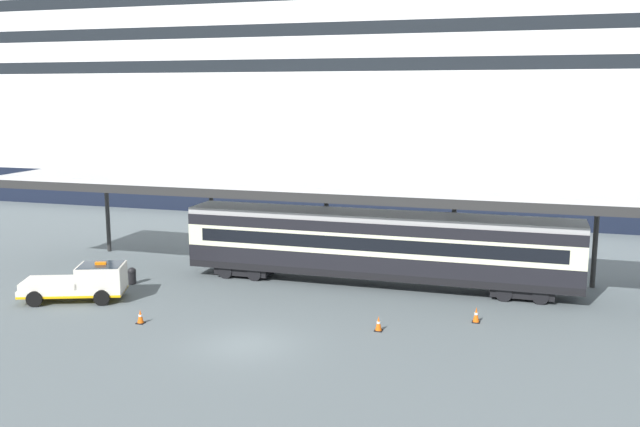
# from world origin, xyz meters

# --- Properties ---
(ground_plane) EXTENTS (400.00, 400.00, 0.00)m
(ground_plane) POSITION_xyz_m (0.00, 0.00, 0.00)
(ground_plane) COLOR slate
(cruise_ship) EXTENTS (148.91, 22.52, 33.53)m
(cruise_ship) POSITION_xyz_m (-15.22, 41.20, 10.84)
(cruise_ship) COLOR black
(cruise_ship) RESTS_ON ground
(platform_canopy) EXTENTS (46.13, 5.89, 5.66)m
(platform_canopy) POSITION_xyz_m (3.38, 11.17, 5.42)
(platform_canopy) COLOR silver
(platform_canopy) RESTS_ON ground
(train_carriage) EXTENTS (21.74, 2.81, 4.11)m
(train_carriage) POSITION_xyz_m (3.38, 10.74, 2.31)
(train_carriage) COLOR black
(train_carriage) RESTS_ON ground
(service_truck) EXTENTS (5.58, 3.72, 2.02)m
(service_truck) POSITION_xyz_m (-10.62, 3.59, 0.99)
(service_truck) COLOR silver
(service_truck) RESTS_ON ground
(traffic_cone_near) EXTENTS (0.36, 0.36, 0.67)m
(traffic_cone_near) POSITION_xyz_m (-5.84, 1.15, 0.33)
(traffic_cone_near) COLOR black
(traffic_cone_near) RESTS_ON ground
(traffic_cone_mid) EXTENTS (0.36, 0.36, 0.74)m
(traffic_cone_mid) POSITION_xyz_m (9.19, 5.81, 0.37)
(traffic_cone_mid) COLOR black
(traffic_cone_mid) RESTS_ON ground
(traffic_cone_far) EXTENTS (0.36, 0.36, 0.70)m
(traffic_cone_far) POSITION_xyz_m (5.04, 3.33, 0.34)
(traffic_cone_far) COLOR black
(traffic_cone_far) RESTS_ON ground
(quay_bollard) EXTENTS (0.48, 0.48, 0.96)m
(quay_bollard) POSITION_xyz_m (-9.90, 7.03, 0.52)
(quay_bollard) COLOR black
(quay_bollard) RESTS_ON ground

